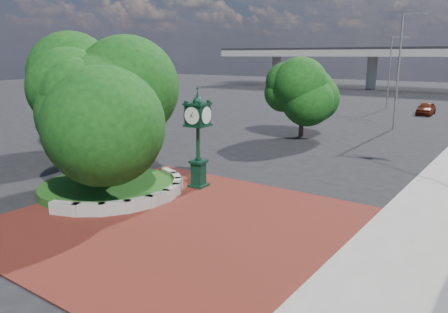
% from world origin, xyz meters
% --- Properties ---
extents(ground, '(200.00, 200.00, 0.00)m').
position_xyz_m(ground, '(0.00, 0.00, 0.00)').
color(ground, black).
rests_on(ground, ground).
extents(plaza, '(12.00, 12.00, 0.04)m').
position_xyz_m(plaza, '(0.00, -1.00, 0.02)').
color(plaza, maroon).
rests_on(plaza, ground).
extents(planter_wall, '(2.96, 6.77, 0.54)m').
position_xyz_m(planter_wall, '(-2.71, -0.00, 0.27)').
color(planter_wall, '#9E9B93').
rests_on(planter_wall, ground).
extents(grass_bed, '(6.10, 6.10, 0.40)m').
position_xyz_m(grass_bed, '(-5.00, 0.00, 0.20)').
color(grass_bed, '#1F4E16').
rests_on(grass_bed, ground).
extents(tree_planter, '(5.20, 5.20, 6.33)m').
position_xyz_m(tree_planter, '(-5.00, 0.00, 3.72)').
color(tree_planter, '#38281C').
rests_on(tree_planter, ground).
extents(tree_northwest, '(5.60, 5.60, 6.93)m').
position_xyz_m(tree_northwest, '(-13.00, 5.00, 4.12)').
color(tree_northwest, '#38281C').
rests_on(tree_northwest, ground).
extents(tree_street, '(4.40, 4.40, 5.45)m').
position_xyz_m(tree_street, '(-4.00, 18.00, 3.24)').
color(tree_street, '#38281C').
rests_on(tree_street, ground).
extents(post_clock, '(1.05, 1.05, 4.64)m').
position_xyz_m(post_clock, '(-2.05, 2.98, 2.55)').
color(post_clock, black).
rests_on(post_clock, ground).
extents(parked_car, '(1.70, 3.95, 1.33)m').
position_xyz_m(parked_car, '(1.12, 37.33, 0.67)').
color(parked_car, '#551C0C').
rests_on(parked_car, ground).
extents(street_lamp_near, '(2.12, 0.40, 9.43)m').
position_xyz_m(street_lamp_near, '(1.09, 25.81, 5.53)').
color(street_lamp_near, slate).
rests_on(street_lamp_near, ground).
extents(street_lamp_far, '(1.81, 0.60, 8.18)m').
position_xyz_m(street_lamp_far, '(-3.53, 40.12, 4.80)').
color(street_lamp_far, slate).
rests_on(street_lamp_far, ground).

